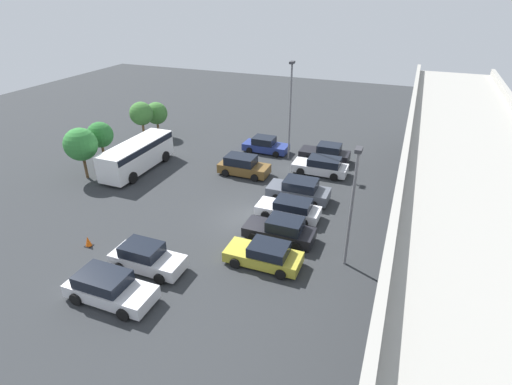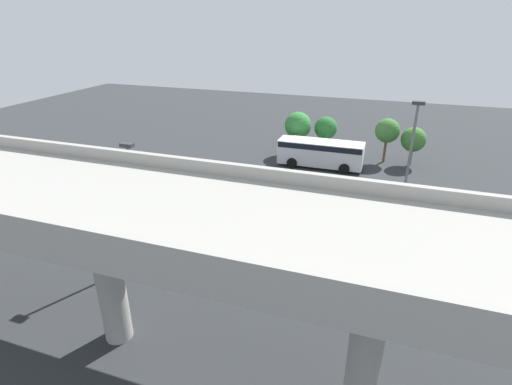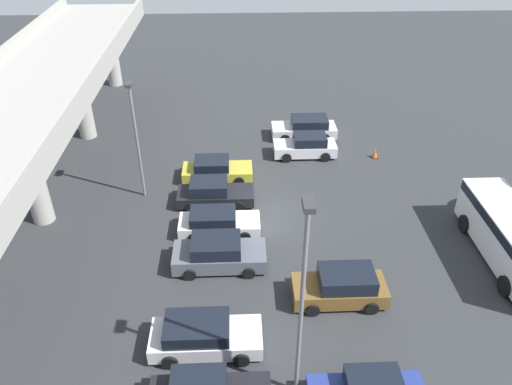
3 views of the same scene
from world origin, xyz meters
name	(u,v)px [view 1 (image 1 of 3)]	position (x,y,z in m)	size (l,w,h in m)	color
ground_plane	(244,220)	(0.00, 0.00, 0.00)	(95.79, 95.79, 0.00)	#2D3033
highway_overpass	(468,165)	(0.00, 12.90, 6.29)	(43.84, 6.74, 7.77)	#9E9B93
parked_car_0	(326,153)	(-12.52, 2.95, 0.75)	(2.15, 4.55, 1.67)	black
parked_car_1	(321,166)	(-9.55, 3.23, 0.74)	(2.19, 4.69, 1.52)	silver
parked_car_2	(243,166)	(-6.98, -3.06, 0.80)	(2.13, 4.36, 1.68)	brown
parked_car_3	(299,190)	(-4.35, 2.71, 0.77)	(2.23, 4.70, 1.66)	#515660
parked_car_4	(290,209)	(-1.56, 2.83, 0.67)	(2.05, 4.48, 1.38)	silver
parked_car_5	(281,230)	(1.32, 3.14, 0.71)	(2.09, 4.57, 1.55)	black
parked_car_6	(265,255)	(4.16, 3.07, 0.67)	(2.11, 4.51, 1.43)	gold
parked_car_7	(146,258)	(7.02, -3.16, 0.74)	(2.02, 4.35, 1.58)	silver
parked_car_8	(109,288)	(9.89, -3.47, 0.75)	(2.20, 4.77, 1.57)	silver
parked_car_9	(265,145)	(-12.60, -3.08, 0.69)	(2.10, 4.42, 1.51)	navy
shuttle_bus	(137,154)	(-4.47, -12.10, 1.52)	(7.95, 2.64, 2.53)	white
lamp_post_near_aisle	(353,199)	(2.37, 7.48, 4.34)	(0.70, 0.35, 7.33)	slate
lamp_post_mid_lot	(290,105)	(-11.78, -0.44, 5.17)	(0.70, 0.35, 8.94)	slate
tree_front_left	(156,113)	(-12.68, -15.49, 2.54)	(2.33, 2.33, 3.72)	brown
tree_front_centre	(141,114)	(-10.21, -15.53, 3.17)	(2.34, 2.34, 4.36)	brown
tree_front_right	(100,135)	(-4.25, -15.65, 2.87)	(2.29, 2.29, 4.04)	brown
tree_front_far_right	(81,144)	(-1.45, -15.21, 3.03)	(2.73, 2.73, 4.41)	brown
traffic_cone	(88,242)	(6.51, -7.96, 0.33)	(0.44, 0.44, 0.70)	black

